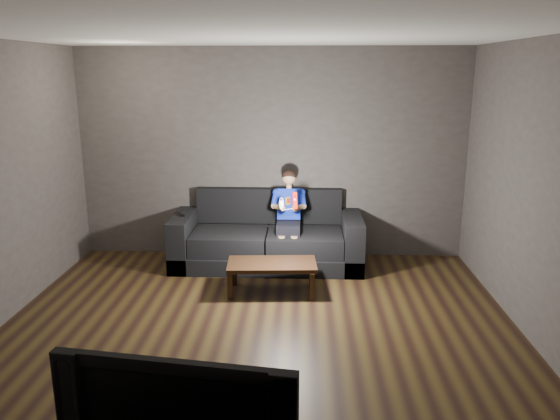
{
  "coord_description": "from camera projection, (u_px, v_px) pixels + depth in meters",
  "views": [
    {
      "loc": [
        0.42,
        -4.5,
        2.41
      ],
      "look_at": [
        0.15,
        1.55,
        0.85
      ],
      "focal_mm": 35.0,
      "sensor_mm": 36.0,
      "label": 1
    }
  ],
  "objects": [
    {
      "name": "nunchuk_white",
      "position": [
        282.0,
        204.0,
        6.33
      ],
      "size": [
        0.07,
        0.1,
        0.15
      ],
      "color": "white",
      "rests_on": "child"
    },
    {
      "name": "ceiling",
      "position": [
        252.0,
        32.0,
        4.3
      ],
      "size": [
        5.0,
        5.0,
        0.02
      ],
      "primitive_type": "cube",
      "color": "silver",
      "rests_on": "back_wall"
    },
    {
      "name": "right_wall",
      "position": [
        554.0,
        201.0,
        4.53
      ],
      "size": [
        0.04,
        5.0,
        2.7
      ],
      "primitive_type": "cube",
      "color": "#3B3634",
      "rests_on": "ground"
    },
    {
      "name": "wii_remote_black",
      "position": [
        182.0,
        214.0,
        6.82
      ],
      "size": [
        0.08,
        0.16,
        0.03
      ],
      "color": "black",
      "rests_on": "sofa"
    },
    {
      "name": "wii_remote_red",
      "position": [
        295.0,
        201.0,
        6.3
      ],
      "size": [
        0.06,
        0.08,
        0.2
      ],
      "color": "red",
      "rests_on": "child"
    },
    {
      "name": "floor",
      "position": [
        256.0,
        342.0,
        4.97
      ],
      "size": [
        5.0,
        5.0,
        0.0
      ],
      "primitive_type": "plane",
      "color": "black",
      "rests_on": "ground"
    },
    {
      "name": "back_wall",
      "position": [
        272.0,
        154.0,
        7.05
      ],
      "size": [
        5.0,
        0.04,
        2.7
      ],
      "primitive_type": "cube",
      "color": "#3B3634",
      "rests_on": "ground"
    },
    {
      "name": "sofa",
      "position": [
        268.0,
        241.0,
        6.95
      ],
      "size": [
        2.36,
        1.02,
        0.91
      ],
      "color": "black",
      "rests_on": "floor"
    },
    {
      "name": "child",
      "position": [
        289.0,
        209.0,
        6.76
      ],
      "size": [
        0.43,
        0.53,
        1.06
      ],
      "color": "black",
      "rests_on": "sofa"
    },
    {
      "name": "front_wall",
      "position": [
        199.0,
        339.0,
        2.22
      ],
      "size": [
        5.0,
        0.04,
        2.7
      ],
      "primitive_type": "cube",
      "color": "#3B3634",
      "rests_on": "ground"
    },
    {
      "name": "coffee_table",
      "position": [
        272.0,
        267.0,
        6.01
      ],
      "size": [
        1.0,
        0.55,
        0.35
      ],
      "color": "black",
      "rests_on": "floor"
    },
    {
      "name": "tv",
      "position": [
        183.0,
        411.0,
        2.57
      ],
      "size": [
        1.14,
        0.3,
        0.65
      ],
      "primitive_type": "imported",
      "rotation": [
        0.0,
        0.0,
        -0.14
      ],
      "color": "black",
      "rests_on": "media_console"
    }
  ]
}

